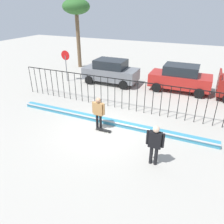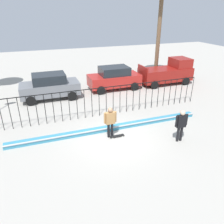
{
  "view_description": "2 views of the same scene",
  "coord_description": "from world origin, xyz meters",
  "px_view_note": "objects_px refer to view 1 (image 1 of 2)",
  "views": [
    {
      "loc": [
        4.27,
        -8.3,
        5.69
      ],
      "look_at": [
        0.45,
        0.33,
        0.99
      ],
      "focal_mm": 34.42,
      "sensor_mm": 36.0,
      "label": 1
    },
    {
      "loc": [
        -3.54,
        -9.46,
        6.19
      ],
      "look_at": [
        0.12,
        0.77,
        1.13
      ],
      "focal_mm": 35.42,
      "sensor_mm": 36.0,
      "label": 2
    }
  ],
  "objects_px": {
    "skateboarder": "(99,111)",
    "parked_car_red": "(180,78)",
    "stop_sign": "(66,62)",
    "skateboard": "(103,130)",
    "parked_car_gray": "(111,71)",
    "palm_tree_short": "(76,9)",
    "camera_operator": "(155,142)"
  },
  "relations": [
    {
      "from": "skateboarder",
      "to": "palm_tree_short",
      "type": "distance_m",
      "value": 13.39
    },
    {
      "from": "skateboarder",
      "to": "parked_car_gray",
      "type": "xyz_separation_m",
      "value": [
        -2.41,
        6.82,
        -0.05
      ]
    },
    {
      "from": "skateboarder",
      "to": "skateboard",
      "type": "distance_m",
      "value": 1.03
    },
    {
      "from": "skateboarder",
      "to": "camera_operator",
      "type": "distance_m",
      "value": 3.58
    },
    {
      "from": "skateboard",
      "to": "parked_car_red",
      "type": "height_order",
      "value": "parked_car_red"
    },
    {
      "from": "skateboard",
      "to": "camera_operator",
      "type": "relative_size",
      "value": 0.46
    },
    {
      "from": "skateboard",
      "to": "palm_tree_short",
      "type": "distance_m",
      "value": 14.02
    },
    {
      "from": "skateboard",
      "to": "parked_car_gray",
      "type": "xyz_separation_m",
      "value": [
        -2.73,
        6.97,
        0.91
      ]
    },
    {
      "from": "skateboard",
      "to": "palm_tree_short",
      "type": "bearing_deg",
      "value": 127.88
    },
    {
      "from": "parked_car_gray",
      "to": "parked_car_red",
      "type": "bearing_deg",
      "value": 4.46
    },
    {
      "from": "skateboarder",
      "to": "camera_operator",
      "type": "bearing_deg",
      "value": -27.44
    },
    {
      "from": "parked_car_red",
      "to": "stop_sign",
      "type": "xyz_separation_m",
      "value": [
        -8.84,
        -1.45,
        0.64
      ]
    },
    {
      "from": "parked_car_gray",
      "to": "stop_sign",
      "type": "bearing_deg",
      "value": -165.12
    },
    {
      "from": "skateboarder",
      "to": "parked_car_gray",
      "type": "relative_size",
      "value": 0.4
    },
    {
      "from": "parked_car_gray",
      "to": "skateboarder",
      "type": "bearing_deg",
      "value": -71.21
    },
    {
      "from": "skateboard",
      "to": "parked_car_red",
      "type": "relative_size",
      "value": 0.19
    },
    {
      "from": "stop_sign",
      "to": "camera_operator",
      "type": "bearing_deg",
      "value": -39.05
    },
    {
      "from": "camera_operator",
      "to": "stop_sign",
      "type": "xyz_separation_m",
      "value": [
        -9.15,
        7.42,
        0.57
      ]
    },
    {
      "from": "skateboarder",
      "to": "parked_car_red",
      "type": "bearing_deg",
      "value": 66.99
    },
    {
      "from": "stop_sign",
      "to": "palm_tree_short",
      "type": "xyz_separation_m",
      "value": [
        -1.49,
        4.41,
        3.77
      ]
    },
    {
      "from": "camera_operator",
      "to": "parked_car_red",
      "type": "height_order",
      "value": "parked_car_red"
    },
    {
      "from": "parked_car_gray",
      "to": "camera_operator",
      "type": "bearing_deg",
      "value": -56.86
    },
    {
      "from": "skateboarder",
      "to": "stop_sign",
      "type": "xyz_separation_m",
      "value": [
        -5.93,
        5.84,
        0.59
      ]
    },
    {
      "from": "camera_operator",
      "to": "palm_tree_short",
      "type": "distance_m",
      "value": 16.49
    },
    {
      "from": "parked_car_gray",
      "to": "palm_tree_short",
      "type": "height_order",
      "value": "palm_tree_short"
    },
    {
      "from": "parked_car_gray",
      "to": "stop_sign",
      "type": "relative_size",
      "value": 1.72
    },
    {
      "from": "skateboard",
      "to": "stop_sign",
      "type": "xyz_separation_m",
      "value": [
        -6.26,
        5.99,
        1.56
      ]
    },
    {
      "from": "skateboard",
      "to": "parked_car_red",
      "type": "bearing_deg",
      "value": 72.11
    },
    {
      "from": "stop_sign",
      "to": "palm_tree_short",
      "type": "distance_m",
      "value": 5.99
    },
    {
      "from": "parked_car_red",
      "to": "parked_car_gray",
      "type": "bearing_deg",
      "value": -172.82
    },
    {
      "from": "camera_operator",
      "to": "parked_car_red",
      "type": "xyz_separation_m",
      "value": [
        -0.31,
        8.87,
        -0.07
      ]
    },
    {
      "from": "camera_operator",
      "to": "palm_tree_short",
      "type": "height_order",
      "value": "palm_tree_short"
    }
  ]
}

